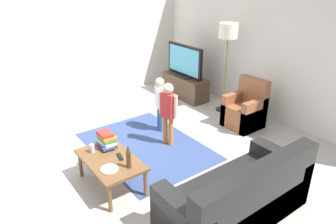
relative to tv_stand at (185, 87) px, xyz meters
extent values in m
plane|color=#B2ADA3|center=(1.65, -2.30, -0.24)|extent=(7.80, 7.80, 0.00)
cube|color=silver|center=(1.65, 0.70, 1.11)|extent=(6.00, 0.12, 2.70)
cube|color=silver|center=(-1.35, -2.30, 1.11)|extent=(0.12, 6.00, 2.70)
cube|color=#33477A|center=(1.39, -1.96, -0.24)|extent=(2.20, 1.60, 0.01)
cube|color=#4C3828|center=(0.00, 0.00, 0.01)|extent=(1.20, 0.44, 0.50)
cube|color=black|center=(0.00, -0.05, -0.14)|extent=(1.10, 0.32, 0.03)
cube|color=black|center=(0.00, -0.02, 0.27)|extent=(0.44, 0.28, 0.03)
cube|color=black|center=(0.00, -0.02, 0.63)|extent=(1.10, 0.07, 0.68)
cube|color=#59B2D8|center=(0.00, -0.06, 0.63)|extent=(1.00, 0.01, 0.58)
cube|color=black|center=(3.36, -2.00, -0.03)|extent=(0.80, 1.80, 0.42)
cube|color=black|center=(3.66, -2.00, 0.19)|extent=(0.20, 1.80, 0.86)
cube|color=black|center=(3.36, -1.20, 0.06)|extent=(0.80, 0.20, 0.60)
cube|color=#B22823|center=(3.51, -1.45, 0.32)|extent=(0.10, 0.32, 0.32)
cube|color=brown|center=(1.84, -0.10, -0.03)|extent=(0.60, 0.60, 0.42)
cube|color=brown|center=(1.84, 0.12, 0.21)|extent=(0.60, 0.16, 0.90)
cube|color=brown|center=(1.60, -0.10, 0.06)|extent=(0.12, 0.60, 0.60)
cube|color=brown|center=(2.08, -0.10, 0.06)|extent=(0.12, 0.60, 0.60)
cylinder|color=#262626|center=(1.07, 0.15, -0.23)|extent=(0.28, 0.28, 0.02)
cylinder|color=#99844C|center=(1.07, 0.15, 0.52)|extent=(0.03, 0.03, 1.50)
cylinder|color=silver|center=(1.07, 0.15, 1.40)|extent=(0.36, 0.36, 0.28)
cylinder|color=#33598C|center=(0.99, -1.41, -0.02)|extent=(0.08, 0.08, 0.45)
cylinder|color=#33598C|center=(1.09, -1.44, -0.02)|extent=(0.08, 0.08, 0.45)
cube|color=white|center=(1.04, -1.43, 0.40)|extent=(0.24, 0.18, 0.39)
sphere|color=beige|center=(1.04, -1.43, 0.67)|extent=(0.16, 0.16, 0.16)
cylinder|color=beige|center=(0.91, -1.38, 0.42)|extent=(0.06, 0.06, 0.35)
cylinder|color=beige|center=(1.17, -1.47, 0.42)|extent=(0.06, 0.06, 0.35)
cylinder|color=orange|center=(1.48, -1.62, 0.00)|extent=(0.08, 0.08, 0.48)
cylinder|color=orange|center=(1.59, -1.59, 0.00)|extent=(0.08, 0.08, 0.48)
cube|color=red|center=(1.53, -1.61, 0.45)|extent=(0.26, 0.19, 0.42)
sphere|color=beige|center=(1.53, -1.61, 0.74)|extent=(0.17, 0.17, 0.17)
cylinder|color=beige|center=(1.39, -1.65, 0.47)|extent=(0.06, 0.06, 0.37)
cylinder|color=beige|center=(1.67, -1.57, 0.47)|extent=(0.06, 0.06, 0.37)
cube|color=brown|center=(1.99, -2.89, 0.16)|extent=(1.00, 0.60, 0.04)
cylinder|color=brown|center=(1.54, -3.14, -0.05)|extent=(0.05, 0.05, 0.38)
cylinder|color=brown|center=(2.44, -3.14, -0.05)|extent=(0.05, 0.05, 0.38)
cylinder|color=brown|center=(1.54, -2.64, -0.05)|extent=(0.05, 0.05, 0.38)
cylinder|color=brown|center=(2.44, -2.64, -0.05)|extent=(0.05, 0.05, 0.38)
cube|color=black|center=(1.68, -2.78, 0.19)|extent=(0.25, 0.19, 0.03)
cube|color=#334CA5|center=(1.70, -2.80, 0.22)|extent=(0.29, 0.19, 0.04)
cube|color=white|center=(1.70, -2.78, 0.26)|extent=(0.27, 0.20, 0.04)
cube|color=#388C4C|center=(1.69, -2.77, 0.30)|extent=(0.28, 0.18, 0.04)
cube|color=orange|center=(1.69, -2.77, 0.34)|extent=(0.28, 0.19, 0.03)
cube|color=red|center=(1.67, -2.79, 0.38)|extent=(0.24, 0.16, 0.04)
cylinder|color=#4C3319|center=(2.31, -2.79, 0.29)|extent=(0.06, 0.06, 0.23)
cylinder|color=#4C3319|center=(2.31, -2.79, 0.44)|extent=(0.02, 0.02, 0.06)
cube|color=black|center=(2.04, -2.77, 0.19)|extent=(0.18, 0.09, 0.02)
cylinder|color=silver|center=(1.71, -3.01, 0.24)|extent=(0.07, 0.07, 0.12)
cylinder|color=white|center=(2.21, -3.01, 0.18)|extent=(0.22, 0.22, 0.02)
cube|color=silver|center=(2.23, -3.01, 0.19)|extent=(0.14, 0.08, 0.01)
camera|label=1|loc=(5.21, -4.32, 2.38)|focal=33.18mm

